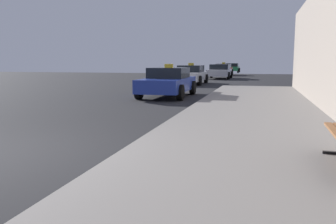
{
  "coord_description": "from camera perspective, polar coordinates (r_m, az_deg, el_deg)",
  "views": [
    {
      "loc": [
        4.11,
        -4.79,
        1.55
      ],
      "look_at": [
        2.38,
        1.86,
        0.56
      ],
      "focal_mm": 37.78,
      "sensor_mm": 36.0,
      "label": 1
    }
  ],
  "objects": [
    {
      "name": "ground_plane",
      "position": [
        6.5,
        -25.38,
        -6.39
      ],
      "size": [
        80.0,
        80.0,
        0.0
      ],
      "primitive_type": "plane",
      "color": "#232326"
    },
    {
      "name": "sidewalk",
      "position": [
        5.01,
        12.85,
        -9.11
      ],
      "size": [
        4.0,
        32.0,
        0.15
      ],
      "primitive_type": "cube",
      "color": "gray",
      "rests_on": "ground_plane"
    },
    {
      "name": "car_blue",
      "position": [
        15.54,
        -0.01,
        4.87
      ],
      "size": [
        1.96,
        4.14,
        1.43
      ],
      "rotation": [
        0.0,
        0.0,
        3.14
      ],
      "color": "#233899",
      "rests_on": "ground_plane"
    },
    {
      "name": "car_white",
      "position": [
        24.23,
        3.65,
        6.05
      ],
      "size": [
        1.95,
        4.41,
        1.43
      ],
      "rotation": [
        0.0,
        0.0,
        3.14
      ],
      "color": "white",
      "rests_on": "ground_plane"
    },
    {
      "name": "car_silver",
      "position": [
        32.29,
        8.31,
        6.51
      ],
      "size": [
        2.07,
        4.47,
        1.27
      ],
      "rotation": [
        0.0,
        0.0,
        3.14
      ],
      "color": "#B7B7BF",
      "rests_on": "ground_plane"
    },
    {
      "name": "car_red",
      "position": [
        40.42,
        8.92,
        6.82
      ],
      "size": [
        1.97,
        4.2,
        1.43
      ],
      "rotation": [
        0.0,
        0.0,
        3.14
      ],
      "color": "red",
      "rests_on": "ground_plane"
    },
    {
      "name": "car_green",
      "position": [
        49.51,
        10.31,
        7.02
      ],
      "size": [
        1.99,
        4.07,
        1.27
      ],
      "rotation": [
        0.0,
        0.0,
        3.14
      ],
      "color": "#196638",
      "rests_on": "ground_plane"
    }
  ]
}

